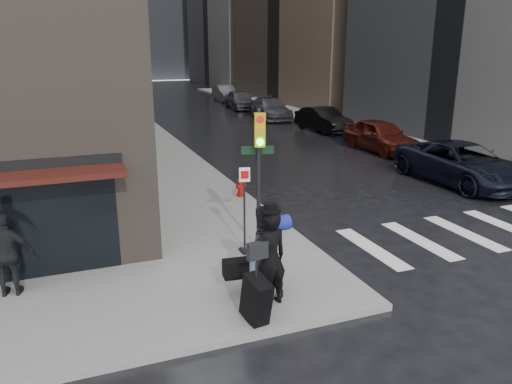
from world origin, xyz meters
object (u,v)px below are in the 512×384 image
(parked_car_0, at_px, (462,164))
(parked_car_2, at_px, (323,120))
(man_overcoat, at_px, (267,265))
(parked_car_4, at_px, (240,100))
(man_jeans, at_px, (261,252))
(man_greycoat, at_px, (7,254))
(traffic_light, at_px, (258,161))
(parked_car_3, at_px, (270,109))
(parked_car_5, at_px, (225,93))
(parked_car_1, at_px, (380,136))
(fire_hydrant, at_px, (241,188))

(parked_car_0, relative_size, parked_car_2, 1.25)
(man_overcoat, distance_m, parked_car_4, 34.42)
(parked_car_0, relative_size, parked_car_4, 1.23)
(parked_car_0, xyz_separation_m, parked_car_4, (-0.14, 26.10, 0.00))
(man_jeans, height_order, man_greycoat, man_jeans)
(man_jeans, xyz_separation_m, traffic_light, (0.85, 2.36, 1.36))
(parked_car_3, bearing_deg, parked_car_5, 91.97)
(man_greycoat, bearing_deg, parked_car_5, -103.89)
(man_jeans, height_order, parked_car_4, man_jeans)
(man_overcoat, height_order, parked_car_1, man_overcoat)
(man_jeans, bearing_deg, man_greycoat, -15.89)
(fire_hydrant, xyz_separation_m, parked_car_1, (9.59, 5.49, 0.37))
(fire_hydrant, distance_m, parked_car_4, 26.56)
(man_greycoat, distance_m, parked_car_0, 16.45)
(man_jeans, bearing_deg, parked_car_0, -145.16)
(man_overcoat, relative_size, parked_car_5, 0.48)
(man_jeans, relative_size, traffic_light, 0.55)
(man_greycoat, bearing_deg, parked_car_3, -113.52)
(man_overcoat, relative_size, man_jeans, 1.10)
(parked_car_2, relative_size, parked_car_3, 0.87)
(parked_car_2, xyz_separation_m, parked_car_5, (-0.27, 19.57, -0.00))
(man_jeans, height_order, parked_car_2, man_jeans)
(man_overcoat, bearing_deg, parked_car_5, -116.22)
(traffic_light, xyz_separation_m, parked_car_5, (10.76, 36.32, -1.76))
(traffic_light, relative_size, parked_car_4, 0.77)
(parked_car_0, bearing_deg, fire_hydrant, 172.51)
(parked_car_5, bearing_deg, traffic_light, -104.53)
(parked_car_2, bearing_deg, parked_car_0, -98.46)
(traffic_light, relative_size, parked_car_2, 0.79)
(man_greycoat, relative_size, fire_hydrant, 2.71)
(parked_car_1, distance_m, parked_car_3, 13.07)
(traffic_light, relative_size, parked_car_5, 0.79)
(man_jeans, bearing_deg, traffic_light, -103.79)
(man_jeans, bearing_deg, parked_car_5, -100.76)
(parked_car_1, height_order, parked_car_2, parked_car_1)
(man_overcoat, height_order, parked_car_4, man_overcoat)
(man_overcoat, bearing_deg, parked_car_1, -141.49)
(parked_car_0, bearing_deg, traffic_light, -160.81)
(traffic_light, bearing_deg, man_overcoat, -93.22)
(parked_car_2, relative_size, parked_car_4, 0.98)
(parked_car_1, bearing_deg, parked_car_2, 86.75)
(fire_hydrant, relative_size, parked_car_0, 0.12)
(man_overcoat, height_order, parked_car_3, man_overcoat)
(fire_hydrant, distance_m, parked_car_0, 8.99)
(parked_car_1, height_order, parked_car_4, parked_car_1)
(man_jeans, height_order, fire_hydrant, man_jeans)
(fire_hydrant, bearing_deg, man_greycoat, -143.93)
(man_greycoat, distance_m, parked_car_2, 24.01)
(parked_car_1, bearing_deg, man_overcoat, -133.14)
(fire_hydrant, distance_m, parked_car_2, 15.52)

